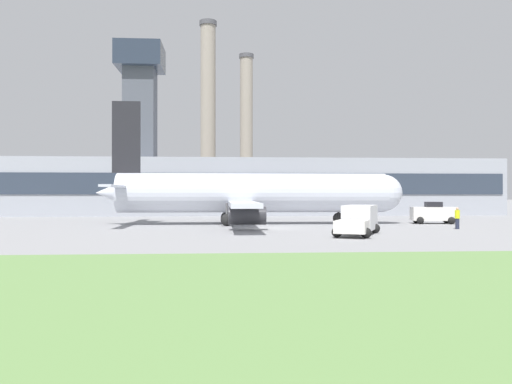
% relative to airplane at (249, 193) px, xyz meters
% --- Properties ---
extents(ground_plane, '(400.00, 400.00, 0.00)m').
position_rel_airplane_xyz_m(ground_plane, '(1.46, -5.42, -2.91)').
color(ground_plane, gray).
extents(terminal_building, '(67.98, 15.27, 23.96)m').
position_rel_airplane_xyz_m(terminal_building, '(0.49, 24.48, 1.50)').
color(terminal_building, '#9EA3AD').
rests_on(terminal_building, ground_plane).
extents(smokestack_left, '(3.61, 3.61, 39.07)m').
position_rel_airplane_xyz_m(smokestack_left, '(-5.41, 57.67, 16.77)').
color(smokestack_left, gray).
rests_on(smokestack_left, ground_plane).
extents(smokestack_right, '(3.05, 3.05, 32.22)m').
position_rel_airplane_xyz_m(smokestack_right, '(2.63, 57.51, 13.33)').
color(smokestack_right, gray).
rests_on(smokestack_right, ground_plane).
extents(airplane, '(28.98, 27.31, 11.48)m').
position_rel_airplane_xyz_m(airplane, '(0.00, 0.00, 0.00)').
color(airplane, silver).
rests_on(airplane, ground_plane).
extents(pushback_tug, '(4.33, 2.69, 2.10)m').
position_rel_airplane_xyz_m(pushback_tug, '(17.80, -0.34, -1.96)').
color(pushback_tug, white).
rests_on(pushback_tug, ground_plane).
extents(baggage_truck, '(4.49, 6.66, 2.06)m').
position_rel_airplane_xyz_m(baggage_truck, '(7.04, -12.57, -1.88)').
color(baggage_truck, white).
rests_on(baggage_truck, ground_plane).
extents(ground_crew_person, '(0.54, 0.54, 1.78)m').
position_rel_airplane_xyz_m(ground_crew_person, '(16.66, -7.56, -2.00)').
color(ground_crew_person, '#23283D').
rests_on(ground_crew_person, ground_plane).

